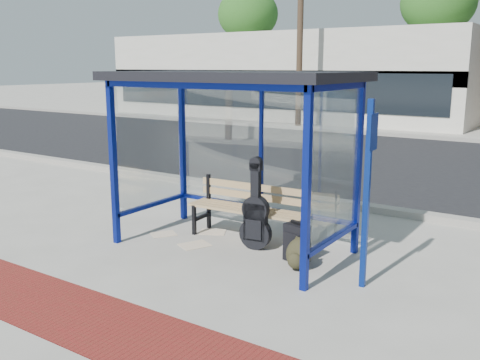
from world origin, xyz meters
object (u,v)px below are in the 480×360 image
Objects in this scene: bench at (249,206)px; guitar_bag at (256,218)px; suitcase at (297,243)px; backpack at (298,255)px.

bench is 1.51× the size of guitar_bag.
backpack is at bearing -44.45° from suitcase.
bench is 0.46m from guitar_bag.
bench reaches higher than backpack.
backpack is (0.15, -0.23, -0.06)m from suitcase.
bench is at bearing 146.27° from backpack.
backpack is at bearing -33.41° from bench.
bench reaches higher than suitcase.
bench is 4.62× the size of backpack.
suitcase is 0.28m from backpack.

